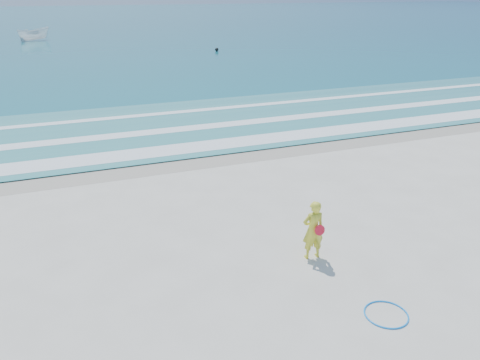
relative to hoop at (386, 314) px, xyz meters
name	(u,v)px	position (x,y,z in m)	size (l,w,h in m)	color
ground	(299,281)	(-1.11, 1.75, -0.02)	(400.00, 400.00, 0.00)	silver
wet_sand	(193,159)	(-1.11, 10.75, -0.01)	(400.00, 2.40, 0.00)	#B2A893
ocean	(71,20)	(-1.11, 106.75, 0.00)	(400.00, 190.00, 0.04)	#19727F
shallow	(165,126)	(-1.11, 15.75, 0.03)	(400.00, 10.00, 0.01)	#59B7AD
foam_near	(184,148)	(-1.11, 12.05, 0.04)	(400.00, 1.40, 0.01)	white
foam_mid	(169,130)	(-1.11, 14.95, 0.04)	(400.00, 0.90, 0.01)	white
foam_far	(154,114)	(-1.11, 18.25, 0.04)	(400.00, 0.60, 0.01)	white
hoop	(386,314)	(0.00, 0.00, 0.00)	(0.92, 0.92, 0.03)	#0D87F3
boat	(34,34)	(-7.75, 61.97, 0.83)	(1.57, 4.18, 1.61)	white
buoy	(217,50)	(10.67, 42.76, 0.22)	(0.39, 0.39, 0.39)	black
woman	(313,230)	(-0.33, 2.57, 0.76)	(0.59, 0.42, 1.55)	yellow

